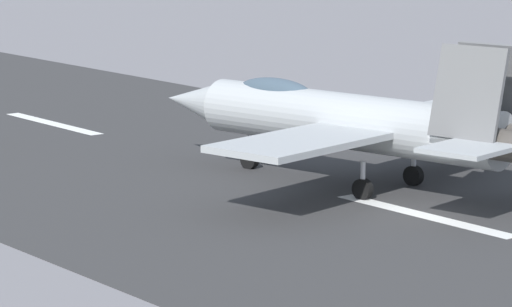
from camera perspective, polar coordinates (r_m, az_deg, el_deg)
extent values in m
plane|color=slate|center=(46.45, 7.29, -2.68)|extent=(400.00, 400.00, 0.00)
cube|color=#333334|center=(46.45, 7.29, -2.66)|extent=(240.00, 26.00, 0.02)
cube|color=white|center=(46.65, 7.02, -2.58)|extent=(8.00, 0.70, 0.00)
cube|color=white|center=(65.94, -8.50, 1.25)|extent=(8.00, 0.70, 0.00)
cylinder|color=#A7ABAE|center=(50.82, 3.96, 1.34)|extent=(13.12, 4.40, 2.09)
cone|color=#A7ABAE|center=(55.92, -2.59, 2.20)|extent=(3.26, 2.29, 1.78)
ellipsoid|color=#3F5160|center=(52.95, 0.81, 2.60)|extent=(3.74, 1.73, 1.10)
cylinder|color=#47423D|center=(46.72, 10.07, 0.39)|extent=(2.36, 1.48, 1.10)
cube|color=#A7ABAE|center=(46.95, 1.83, 0.47)|extent=(4.49, 6.86, 0.24)
cube|color=#A7ABAE|center=(53.68, 7.52, 1.66)|extent=(4.49, 6.86, 0.24)
cube|color=#A7ABAE|center=(45.15, 8.87, 0.20)|extent=(2.87, 3.19, 0.16)
cube|color=slate|center=(46.67, 8.87, 2.53)|extent=(2.73, 1.40, 3.14)
cube|color=slate|center=(48.19, 10.01, 2.74)|extent=(2.73, 1.40, 3.14)
cylinder|color=silver|center=(54.21, -0.28, 0.08)|extent=(0.18, 0.18, 1.40)
cylinder|color=black|center=(54.27, -0.27, -0.25)|extent=(0.80, 0.43, 0.76)
cylinder|color=silver|center=(48.82, 4.49, -1.13)|extent=(0.18, 0.18, 1.40)
cylinder|color=black|center=(48.88, 4.48, -1.50)|extent=(0.80, 0.43, 0.76)
cylinder|color=silver|center=(51.38, 6.61, -0.58)|extent=(0.18, 0.18, 1.40)
cylinder|color=black|center=(51.44, 6.60, -0.93)|extent=(0.80, 0.43, 0.76)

